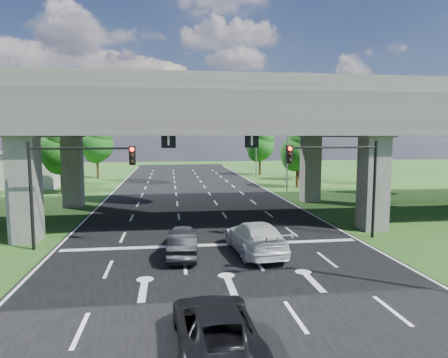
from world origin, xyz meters
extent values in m
plane|color=#254A17|center=(0.00, 0.00, 0.00)|extent=(160.00, 160.00, 0.00)
cube|color=black|center=(0.00, 10.00, 0.01)|extent=(18.00, 120.00, 0.03)
cube|color=#3D3A38|center=(0.00, 12.00, 8.00)|extent=(80.00, 15.00, 2.00)
cube|color=#575550|center=(0.00, 4.75, 9.50)|extent=(80.00, 0.50, 1.00)
cube|color=#575550|center=(0.00, 19.25, 9.50)|extent=(80.00, 0.50, 1.00)
cube|color=#575550|center=(-11.00, 6.00, 3.50)|extent=(1.60, 1.60, 7.00)
cube|color=#575550|center=(-11.00, 18.00, 3.50)|extent=(1.60, 1.60, 7.00)
cube|color=#575550|center=(11.00, 6.00, 3.50)|extent=(1.60, 1.60, 7.00)
cube|color=#575550|center=(11.00, 18.00, 3.50)|extent=(1.60, 1.60, 7.00)
cube|color=black|center=(-2.50, 5.00, 6.00)|extent=(0.85, 0.06, 0.85)
cube|color=black|center=(2.50, 5.00, 6.00)|extent=(0.85, 0.06, 0.85)
cylinder|color=black|center=(10.00, 4.00, 3.00)|extent=(0.18, 0.18, 6.00)
cylinder|color=black|center=(7.25, 4.00, 5.60)|extent=(5.50, 0.12, 0.12)
cube|color=black|center=(4.50, 3.82, 5.20)|extent=(0.35, 0.28, 1.05)
sphere|color=#FF0C05|center=(4.50, 3.66, 5.55)|extent=(0.22, 0.22, 0.22)
cylinder|color=black|center=(-10.00, 4.00, 3.00)|extent=(0.18, 0.18, 6.00)
cylinder|color=black|center=(-7.25, 4.00, 5.60)|extent=(5.50, 0.12, 0.12)
cube|color=black|center=(-4.50, 3.82, 5.20)|extent=(0.35, 0.28, 1.05)
sphere|color=#FF0C05|center=(-4.50, 3.66, 5.55)|extent=(0.22, 0.22, 0.22)
cylinder|color=gray|center=(10.50, 24.00, 5.00)|extent=(0.16, 0.16, 10.00)
cylinder|color=gray|center=(9.00, 24.00, 9.70)|extent=(3.00, 0.10, 0.10)
cube|color=gray|center=(7.50, 24.00, 9.60)|extent=(0.60, 0.25, 0.18)
cylinder|color=gray|center=(10.50, 40.00, 5.00)|extent=(0.16, 0.16, 10.00)
cylinder|color=gray|center=(9.00, 40.00, 9.70)|extent=(3.00, 0.10, 0.10)
cube|color=gray|center=(7.50, 40.00, 9.60)|extent=(0.60, 0.25, 0.18)
cylinder|color=black|center=(-14.00, 26.00, 1.65)|extent=(0.36, 0.36, 3.30)
sphere|color=#1D5115|center=(-14.00, 26.00, 4.65)|extent=(4.50, 4.50, 4.50)
sphere|color=#1D5115|center=(-13.60, 25.70, 6.00)|extent=(3.60, 3.60, 3.60)
sphere|color=#1D5115|center=(-14.30, 26.40, 3.75)|extent=(3.30, 3.30, 3.30)
cylinder|color=black|center=(-17.00, 34.00, 1.43)|extent=(0.36, 0.36, 2.86)
sphere|color=#1D5115|center=(-17.00, 34.00, 4.03)|extent=(3.90, 3.90, 3.90)
sphere|color=#1D5115|center=(-16.60, 33.70, 5.20)|extent=(3.12, 3.12, 3.12)
sphere|color=#1D5115|center=(-17.30, 34.40, 3.25)|extent=(2.86, 2.86, 2.86)
cylinder|color=black|center=(-13.00, 42.00, 1.76)|extent=(0.36, 0.36, 3.52)
sphere|color=#1D5115|center=(-13.00, 42.00, 4.96)|extent=(4.80, 4.80, 4.80)
sphere|color=#1D5115|center=(-12.60, 41.70, 6.40)|extent=(3.84, 3.84, 3.84)
sphere|color=#1D5115|center=(-13.30, 42.40, 4.00)|extent=(3.52, 3.52, 3.52)
cylinder|color=black|center=(13.00, 28.00, 1.54)|extent=(0.36, 0.36, 3.08)
sphere|color=#1D5115|center=(13.00, 28.00, 4.34)|extent=(4.20, 4.20, 4.20)
sphere|color=#1D5115|center=(13.40, 27.70, 5.60)|extent=(3.36, 3.36, 3.36)
sphere|color=#1D5115|center=(12.70, 28.40, 3.50)|extent=(3.08, 3.08, 3.08)
cylinder|color=black|center=(16.00, 36.00, 1.43)|extent=(0.36, 0.36, 2.86)
sphere|color=#1D5115|center=(16.00, 36.00, 4.03)|extent=(3.90, 3.90, 3.90)
sphere|color=#1D5115|center=(16.40, 35.70, 5.20)|extent=(3.12, 3.12, 3.12)
sphere|color=#1D5115|center=(15.70, 36.40, 3.25)|extent=(2.86, 2.86, 2.86)
cylinder|color=black|center=(12.00, 44.00, 1.65)|extent=(0.36, 0.36, 3.30)
sphere|color=#1D5115|center=(12.00, 44.00, 4.65)|extent=(4.50, 4.50, 4.50)
sphere|color=#1D5115|center=(12.40, 43.70, 6.00)|extent=(3.60, 3.60, 3.60)
sphere|color=#1D5115|center=(11.70, 44.40, 3.75)|extent=(3.30, 3.30, 3.30)
imported|color=gray|center=(-1.80, 3.00, 0.69)|extent=(1.83, 4.00, 1.33)
imported|color=black|center=(-1.80, 1.37, 0.71)|extent=(1.79, 4.25, 1.37)
imported|color=silver|center=(2.04, 1.69, 0.87)|extent=(2.84, 5.96, 1.68)
imported|color=black|center=(-1.21, -7.79, 0.73)|extent=(2.48, 5.11, 1.40)
camera|label=1|loc=(-2.47, -18.82, 6.28)|focal=32.00mm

